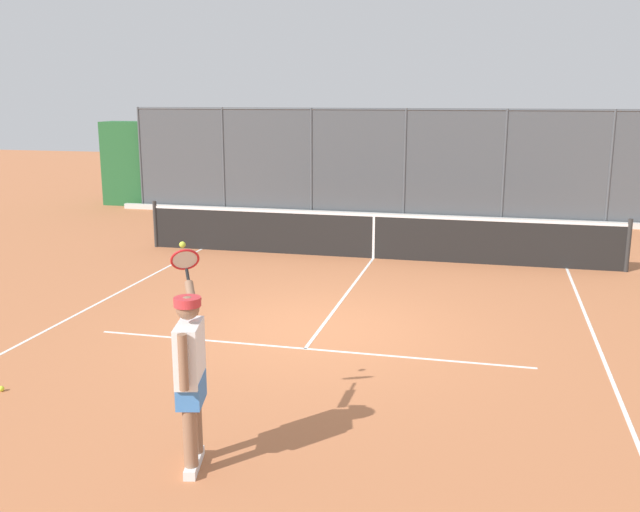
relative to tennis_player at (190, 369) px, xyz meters
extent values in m
plane|color=#B76B42|center=(-0.21, -4.24, -0.98)|extent=(60.00, 60.00, 0.00)
cube|color=white|center=(-0.21, -3.33, -0.98)|extent=(6.18, 0.05, 0.01)
cube|color=white|center=(-4.17, -3.86, -0.98)|extent=(0.05, 10.48, 0.01)
cube|color=white|center=(3.75, -3.86, -0.98)|extent=(0.05, 10.48, 0.01)
cube|color=white|center=(-0.21, -6.22, -0.98)|extent=(0.05, 5.76, 0.01)
cylinder|color=#474C51|center=(-5.62, -14.34, 0.56)|extent=(0.07, 0.07, 3.08)
cylinder|color=#474C51|center=(-2.92, -14.34, 0.56)|extent=(0.07, 0.07, 3.08)
cylinder|color=#474C51|center=(-0.21, -14.34, 0.56)|extent=(0.07, 0.07, 3.08)
cylinder|color=#474C51|center=(2.50, -14.34, 0.56)|extent=(0.07, 0.07, 3.08)
cylinder|color=#474C51|center=(5.20, -14.34, 0.56)|extent=(0.07, 0.07, 3.08)
cylinder|color=#474C51|center=(7.91, -14.34, 0.56)|extent=(0.07, 0.07, 3.08)
cylinder|color=#474C51|center=(-0.21, -14.34, 2.06)|extent=(16.24, 0.05, 0.05)
cube|color=#474C51|center=(-0.21, -14.34, 0.56)|extent=(16.24, 0.02, 3.08)
cube|color=#235B2D|center=(-0.21, -14.99, 0.33)|extent=(19.24, 0.90, 2.62)
cube|color=silver|center=(-0.21, -14.16, -0.91)|extent=(17.24, 0.18, 0.15)
cylinder|color=#2D2D2D|center=(-5.29, -9.10, -0.45)|extent=(0.09, 0.09, 1.07)
cylinder|color=#2D2D2D|center=(4.87, -9.10, -0.45)|extent=(0.09, 0.09, 1.07)
cube|color=black|center=(-0.21, -9.10, -0.53)|extent=(10.09, 0.02, 0.91)
cube|color=white|center=(-0.21, -9.10, -0.05)|extent=(10.09, 0.04, 0.05)
cube|color=white|center=(-0.21, -9.10, -0.53)|extent=(0.05, 0.04, 0.91)
cube|color=silver|center=(-0.04, 0.15, -0.94)|extent=(0.17, 0.28, 0.09)
cylinder|color=#8C664C|center=(-0.04, 0.15, -0.51)|extent=(0.13, 0.13, 0.77)
cube|color=silver|center=(0.02, -0.11, -0.94)|extent=(0.17, 0.28, 0.09)
cylinder|color=#8C664C|center=(0.02, -0.11, -0.51)|extent=(0.13, 0.13, 0.77)
cube|color=#3D7AC6|center=(-0.01, 0.02, -0.20)|extent=(0.31, 0.44, 0.26)
cube|color=white|center=(-0.01, 0.02, 0.16)|extent=(0.31, 0.51, 0.56)
cylinder|color=#8C664C|center=(-0.08, 0.30, 0.18)|extent=(0.08, 0.08, 0.51)
cylinder|color=#8C664C|center=(0.14, -0.41, 0.55)|extent=(0.27, 0.37, 0.29)
sphere|color=#8C664C|center=(-0.01, 0.02, 0.59)|extent=(0.21, 0.21, 0.21)
cylinder|color=red|center=(-0.01, 0.02, 0.65)|extent=(0.30, 0.30, 0.08)
cube|color=red|center=(0.02, -0.10, 0.61)|extent=(0.22, 0.23, 0.02)
cylinder|color=black|center=(0.26, -0.61, 0.71)|extent=(0.11, 0.16, 0.13)
torus|color=red|center=(0.36, -0.78, 0.83)|extent=(0.35, 0.31, 0.26)
cylinder|color=silver|center=(0.36, -0.78, 0.83)|extent=(0.29, 0.25, 0.21)
sphere|color=#C1D138|center=(0.45, -0.93, 0.95)|extent=(0.07, 0.07, 0.07)
sphere|color=#CCDB33|center=(2.93, -1.08, -0.95)|extent=(0.07, 0.07, 0.07)
camera|label=1|loc=(-2.60, 5.69, 2.45)|focal=39.97mm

